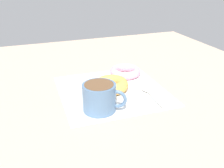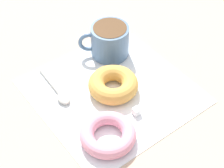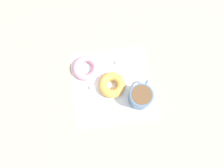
{
  "view_description": "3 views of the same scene",
  "coord_description": "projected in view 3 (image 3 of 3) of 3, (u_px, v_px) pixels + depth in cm",
  "views": [
    {
      "loc": [
        66.79,
        -24.68,
        34.33
      ],
      "look_at": [
        2.2,
        -1.37,
        2.3
      ],
      "focal_mm": 40.0,
      "sensor_mm": 36.0,
      "label": 1
    },
    {
      "loc": [
        -40.46,
        31.85,
        58.56
      ],
      "look_at": [
        2.2,
        -1.37,
        2.3
      ],
      "focal_mm": 60.0,
      "sensor_mm": 36.0,
      "label": 2
    },
    {
      "loc": [
        -1.23,
        -25.44,
        83.51
      ],
      "look_at": [
        2.2,
        -1.37,
        2.3
      ],
      "focal_mm": 35.0,
      "sensor_mm": 36.0,
      "label": 3
    }
  ],
  "objects": [
    {
      "name": "donut_near_cup",
      "position": [
        112.0,
        85.0,
        0.85
      ],
      "size": [
        10.57,
        10.57,
        3.5
      ],
      "primitive_type": "torus",
      "color": "gold",
      "rests_on": "napkin"
    },
    {
      "name": "napkin",
      "position": [
        112.0,
        86.0,
        0.87
      ],
      "size": [
        31.63,
        31.63,
        0.3
      ],
      "primitive_type": "cube",
      "rotation": [
        0.0,
        0.0,
        -0.01
      ],
      "color": "white",
      "rests_on": "ground_plane"
    },
    {
      "name": "donut_far",
      "position": [
        86.0,
        68.0,
        0.87
      ],
      "size": [
        10.65,
        10.65,
        2.71
      ],
      "primitive_type": "torus",
      "color": "pink",
      "rests_on": "napkin"
    },
    {
      "name": "ground_plane",
      "position": [
        106.0,
        84.0,
        0.88
      ],
      "size": [
        120.0,
        120.0,
        2.0
      ],
      "primitive_type": "cube",
      "color": "tan"
    },
    {
      "name": "sugar_cube",
      "position": [
        92.0,
        88.0,
        0.86
      ],
      "size": [
        1.41,
        1.41,
        1.41
      ],
      "primitive_type": "cube",
      "color": "white",
      "rests_on": "napkin"
    },
    {
      "name": "coffee_cup",
      "position": [
        141.0,
        97.0,
        0.81
      ],
      "size": [
        8.74,
        10.8,
        7.39
      ],
      "color": "slate",
      "rests_on": "napkin"
    },
    {
      "name": "spoon",
      "position": [
        123.0,
        61.0,
        0.89
      ],
      "size": [
        12.76,
        2.6,
        0.9
      ],
      "color": "#B7B2A8",
      "rests_on": "napkin"
    }
  ]
}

